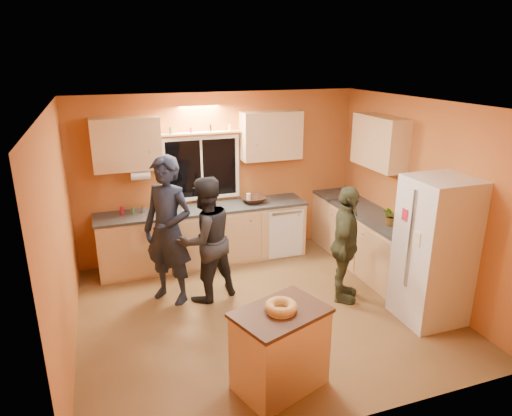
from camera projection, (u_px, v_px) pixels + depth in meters
name	position (u px, v px, depth m)	size (l,w,h in m)	color
ground	(263.00, 311.00, 5.86)	(4.50, 4.50, 0.00)	brown
room_shell	(261.00, 181.00, 5.75)	(4.54, 4.04, 2.61)	#BB6330
back_counter	(227.00, 232.00, 7.24)	(4.23, 0.62, 0.90)	tan
right_counter	(375.00, 244.00, 6.77)	(0.62, 1.84, 0.90)	tan
refrigerator	(434.00, 251.00, 5.44)	(0.72, 0.70, 1.80)	silver
island	(280.00, 349.00, 4.41)	(1.02, 0.85, 0.84)	tan
bundt_pastry	(281.00, 307.00, 4.26)	(0.31, 0.31, 0.09)	tan
person_left	(168.00, 231.00, 5.85)	(0.71, 0.47, 1.96)	black
person_center	(205.00, 240.00, 5.93)	(0.82, 0.64, 1.68)	black
person_right	(345.00, 245.00, 5.91)	(0.92, 0.38, 1.57)	#2D311F
mixing_bowl	(253.00, 199.00, 7.23)	(0.38, 0.38, 0.09)	black
utensil_crock	(204.00, 202.00, 6.97)	(0.14, 0.14, 0.17)	beige
potted_plant	(392.00, 215.00, 6.23)	(0.26, 0.22, 0.29)	gray
red_box	(350.00, 198.00, 7.34)	(0.16, 0.12, 0.07)	#B11B2E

